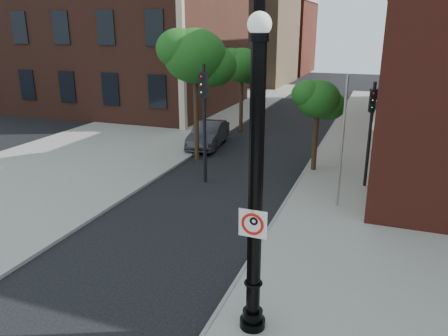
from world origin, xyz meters
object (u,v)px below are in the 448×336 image
at_px(parked_car, 208,134).
at_px(traffic_signal_right, 371,118).
at_px(lamppost, 255,201).
at_px(traffic_signal_left, 204,105).
at_px(no_parking_sign, 253,224).

height_order(parked_car, traffic_signal_right, traffic_signal_right).
distance_m(lamppost, traffic_signal_left, 10.06).
bearing_deg(traffic_signal_left, lamppost, -80.02).
xyz_separation_m(lamppost, parked_car, (-6.98, 14.48, -2.42)).
relative_size(no_parking_sign, traffic_signal_left, 0.12).
bearing_deg(lamppost, no_parking_sign, -87.48).
bearing_deg(lamppost, parked_car, 115.73).
height_order(traffic_signal_left, traffic_signal_right, traffic_signal_left).
bearing_deg(traffic_signal_left, parked_car, 92.04).
distance_m(parked_car, traffic_signal_right, 9.95).
bearing_deg(traffic_signal_left, traffic_signal_right, -5.18).
distance_m(no_parking_sign, parked_car, 16.36).
xyz_separation_m(parked_car, traffic_signal_left, (2.15, -5.66, 2.72)).
relative_size(lamppost, no_parking_sign, 11.31).
bearing_deg(parked_car, traffic_signal_left, -76.10).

